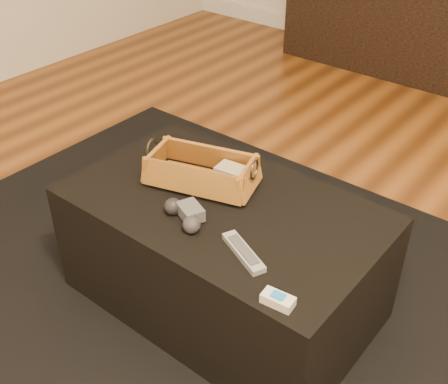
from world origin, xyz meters
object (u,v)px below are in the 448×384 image
Objects in this scene: ottoman at (223,254)px; tv_remote at (195,178)px; media_cabinet at (401,26)px; game_controller at (185,214)px; wicker_basket at (202,172)px; cream_gadget at (278,300)px; silver_remote at (243,252)px.

tv_remote is at bearing 169.80° from ottoman.
media_cabinet reaches higher than game_controller.
tv_remote reaches higher than ottoman.
media_cabinet is at bearing 98.22° from wicker_basket.
tv_remote is 0.59m from cream_gadget.
game_controller is at bearing -80.26° from media_cabinet.
wicker_basket is at bearing 160.86° from ottoman.
silver_remote is (0.32, -0.20, -0.03)m from wicker_basket.
wicker_basket is (0.01, 0.02, 0.02)m from tv_remote.
silver_remote is (0.34, -0.18, -0.01)m from tv_remote.
tv_remote is at bearing -82.16° from media_cabinet.
ottoman is 11.54× the size of cream_gadget.
media_cabinet is 2.45m from ottoman.
tv_remote is at bearing 151.60° from silver_remote.
wicker_basket is (0.34, -2.37, 0.18)m from media_cabinet.
ottoman is at bearing 79.07° from game_controller.
tv_remote is at bearing 123.06° from game_controller.
ottoman is 5.86× the size of game_controller.
wicker_basket is 0.21m from game_controller.
ottoman is 0.28m from wicker_basket.
tv_remote is 0.48× the size of wicker_basket.
media_cabinet is 2.60m from game_controller.
tv_remote is 2.20× the size of cream_gadget.
silver_remote is at bearing 152.12° from cream_gadget.
media_cabinet is 2.40m from wicker_basket.
silver_remote is at bearing -38.28° from ottoman.
media_cabinet is 8.13× the size of silver_remote.
media_cabinet is at bearing 107.60° from cream_gadget.
game_controller is 0.93× the size of silver_remote.
wicker_basket is 4.59× the size of cream_gadget.
ottoman is 5.26× the size of tv_remote.
game_controller is at bearing -79.91° from tv_remote.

